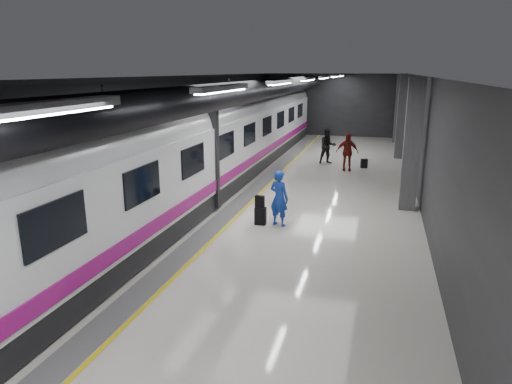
% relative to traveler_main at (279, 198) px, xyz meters
% --- Properties ---
extents(ground, '(40.00, 40.00, 0.00)m').
position_rel_traveler_main_xyz_m(ground, '(-0.60, 0.94, -0.88)').
color(ground, silver).
rests_on(ground, ground).
extents(platform_hall, '(10.02, 40.02, 4.51)m').
position_rel_traveler_main_xyz_m(platform_hall, '(-0.88, 1.90, 2.65)').
color(platform_hall, black).
rests_on(platform_hall, ground).
extents(train, '(3.05, 38.00, 4.05)m').
position_rel_traveler_main_xyz_m(train, '(-3.84, 0.94, 1.19)').
color(train, black).
rests_on(train, ground).
extents(traveler_main, '(0.75, 0.63, 1.77)m').
position_rel_traveler_main_xyz_m(traveler_main, '(0.00, 0.00, 0.00)').
color(traveler_main, blue).
rests_on(traveler_main, ground).
extents(suitcase_main, '(0.35, 0.23, 0.56)m').
position_rel_traveler_main_xyz_m(suitcase_main, '(-0.57, -0.09, -0.60)').
color(suitcase_main, black).
rests_on(suitcase_main, ground).
extents(shoulder_bag, '(0.30, 0.19, 0.37)m').
position_rel_traveler_main_xyz_m(shoulder_bag, '(-0.60, -0.08, -0.13)').
color(shoulder_bag, black).
rests_on(shoulder_bag, suitcase_main).
extents(traveler_far_a, '(1.09, 0.99, 1.83)m').
position_rel_traveler_main_xyz_m(traveler_far_a, '(0.28, 10.31, 0.03)').
color(traveler_far_a, black).
rests_on(traveler_far_a, ground).
extents(traveler_far_b, '(1.11, 0.57, 1.82)m').
position_rel_traveler_main_xyz_m(traveler_far_b, '(1.39, 8.83, 0.02)').
color(traveler_far_b, maroon).
rests_on(traveler_far_b, ground).
extents(suitcase_far, '(0.36, 0.29, 0.46)m').
position_rel_traveler_main_xyz_m(suitcase_far, '(2.19, 9.63, -0.65)').
color(suitcase_far, black).
rests_on(suitcase_far, ground).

